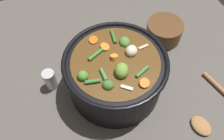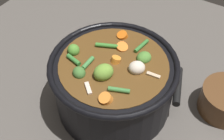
% 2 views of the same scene
% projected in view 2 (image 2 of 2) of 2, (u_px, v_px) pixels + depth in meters
% --- Properties ---
extents(ground_plane, '(1.10, 1.10, 0.00)m').
position_uv_depth(ground_plane, '(113.00, 102.00, 0.73)').
color(ground_plane, '#514C47').
extents(cooking_pot, '(0.29, 0.29, 0.16)m').
position_uv_depth(cooking_pot, '(113.00, 82.00, 0.68)').
color(cooking_pot, black).
rests_on(cooking_pot, ground_plane).
extents(salt_shaker, '(0.04, 0.04, 0.07)m').
position_uv_depth(salt_shaker, '(73.00, 48.00, 0.82)').
color(salt_shaker, silver).
rests_on(salt_shaker, ground_plane).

